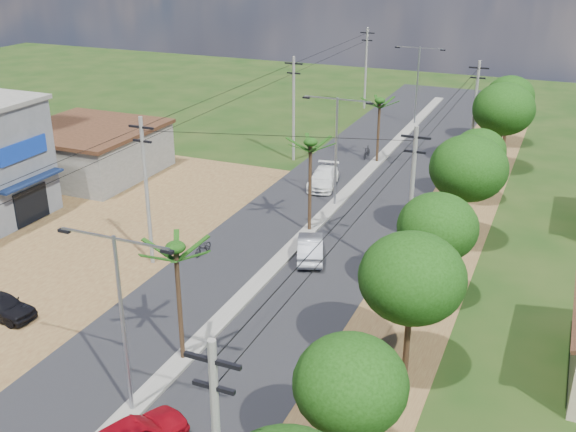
% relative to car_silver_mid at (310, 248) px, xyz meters
% --- Properties ---
extents(ground, '(160.00, 160.00, 0.00)m').
position_rel_car_silver_mid_xyz_m(ground, '(-1.50, -16.30, -0.71)').
color(ground, black).
rests_on(ground, ground).
extents(road, '(12.00, 110.00, 0.04)m').
position_rel_car_silver_mid_xyz_m(road, '(-1.50, -1.30, -0.69)').
color(road, black).
rests_on(road, ground).
extents(median, '(1.00, 90.00, 0.18)m').
position_rel_car_silver_mid_xyz_m(median, '(-1.50, 1.70, -0.62)').
color(median, '#605E56').
rests_on(median, ground).
extents(dirt_lot_west, '(18.00, 46.00, 0.04)m').
position_rel_car_silver_mid_xyz_m(dirt_lot_west, '(-16.50, -8.30, -0.69)').
color(dirt_lot_west, '#51311B').
rests_on(dirt_lot_west, ground).
extents(dirt_shoulder_east, '(5.00, 90.00, 0.03)m').
position_rel_car_silver_mid_xyz_m(dirt_shoulder_east, '(7.00, -1.30, -0.69)').
color(dirt_shoulder_east, '#51311B').
rests_on(dirt_shoulder_east, ground).
extents(low_shed, '(10.40, 10.40, 3.95)m').
position_rel_car_silver_mid_xyz_m(low_shed, '(-22.50, 7.70, 1.26)').
color(low_shed, '#605E56').
rests_on(low_shed, ground).
extents(tree_east_b, '(4.00, 4.00, 5.83)m').
position_rel_car_silver_mid_xyz_m(tree_east_b, '(7.80, -16.30, 3.40)').
color(tree_east_b, black).
rests_on(tree_east_b, ground).
extents(tree_east_c, '(4.60, 4.60, 6.83)m').
position_rel_car_silver_mid_xyz_m(tree_east_c, '(8.20, -9.30, 4.15)').
color(tree_east_c, black).
rests_on(tree_east_c, ground).
extents(tree_east_d, '(4.20, 4.20, 6.13)m').
position_rel_car_silver_mid_xyz_m(tree_east_d, '(7.90, -2.30, 3.63)').
color(tree_east_d, black).
rests_on(tree_east_d, ground).
extents(tree_east_e, '(4.80, 4.80, 7.14)m').
position_rel_car_silver_mid_xyz_m(tree_east_e, '(8.10, 5.70, 4.38)').
color(tree_east_e, black).
rests_on(tree_east_e, ground).
extents(tree_east_f, '(3.80, 3.80, 5.52)m').
position_rel_car_silver_mid_xyz_m(tree_east_f, '(7.70, 13.70, 3.18)').
color(tree_east_f, black).
rests_on(tree_east_f, ground).
extents(tree_east_g, '(5.00, 5.00, 7.38)m').
position_rel_car_silver_mid_xyz_m(tree_east_g, '(8.30, 21.70, 4.53)').
color(tree_east_g, black).
rests_on(tree_east_g, ground).
extents(tree_east_h, '(4.40, 4.40, 6.52)m').
position_rel_car_silver_mid_xyz_m(tree_east_h, '(8.00, 29.70, 3.93)').
color(tree_east_h, black).
rests_on(tree_east_h, ground).
extents(palm_median_near, '(2.00, 2.00, 6.15)m').
position_rel_car_silver_mid_xyz_m(palm_median_near, '(-1.50, -12.30, 4.83)').
color(palm_median_near, black).
rests_on(palm_median_near, ground).
extents(palm_median_mid, '(2.00, 2.00, 6.55)m').
position_rel_car_silver_mid_xyz_m(palm_median_mid, '(-1.50, 3.70, 5.19)').
color(palm_median_mid, black).
rests_on(palm_median_mid, ground).
extents(palm_median_far, '(2.00, 2.00, 5.85)m').
position_rel_car_silver_mid_xyz_m(palm_median_far, '(-1.50, 19.70, 4.55)').
color(palm_median_far, black).
rests_on(palm_median_far, ground).
extents(streetlight_near, '(5.10, 0.18, 8.00)m').
position_rel_car_silver_mid_xyz_m(streetlight_near, '(-1.50, -16.30, 4.08)').
color(streetlight_near, gray).
rests_on(streetlight_near, ground).
extents(streetlight_mid, '(5.10, 0.18, 8.00)m').
position_rel_car_silver_mid_xyz_m(streetlight_mid, '(-1.50, 8.70, 4.08)').
color(streetlight_mid, gray).
rests_on(streetlight_mid, ground).
extents(streetlight_far, '(5.10, 0.18, 8.00)m').
position_rel_car_silver_mid_xyz_m(streetlight_far, '(-1.50, 33.70, 4.08)').
color(streetlight_far, gray).
rests_on(streetlight_far, ground).
extents(utility_pole_w_b, '(1.60, 0.24, 9.00)m').
position_rel_car_silver_mid_xyz_m(utility_pole_w_b, '(-8.50, -4.30, 4.05)').
color(utility_pole_w_b, '#605E56').
rests_on(utility_pole_w_b, ground).
extents(utility_pole_w_c, '(1.60, 0.24, 9.00)m').
position_rel_car_silver_mid_xyz_m(utility_pole_w_c, '(-8.50, 17.70, 4.05)').
color(utility_pole_w_c, '#605E56').
rests_on(utility_pole_w_c, ground).
extents(utility_pole_w_d, '(1.60, 0.24, 9.00)m').
position_rel_car_silver_mid_xyz_m(utility_pole_w_d, '(-8.50, 38.70, 4.05)').
color(utility_pole_w_d, '#605E56').
rests_on(utility_pole_w_d, ground).
extents(utility_pole_e_b, '(1.60, 0.24, 9.00)m').
position_rel_car_silver_mid_xyz_m(utility_pole_e_b, '(6.00, -0.30, 4.05)').
color(utility_pole_e_b, '#605E56').
rests_on(utility_pole_e_b, ground).
extents(utility_pole_e_c, '(1.60, 0.24, 9.00)m').
position_rel_car_silver_mid_xyz_m(utility_pole_e_c, '(6.00, 21.70, 4.05)').
color(utility_pole_e_c, '#605E56').
rests_on(utility_pole_e_c, ground).
extents(car_silver_mid, '(2.94, 4.56, 1.42)m').
position_rel_car_silver_mid_xyz_m(car_silver_mid, '(0.00, 0.00, 0.00)').
color(car_silver_mid, gray).
rests_on(car_silver_mid, ground).
extents(car_white_far, '(2.78, 5.12, 1.41)m').
position_rel_car_silver_mid_xyz_m(car_white_far, '(-3.69, 12.27, -0.01)').
color(car_white_far, silver).
rests_on(car_white_far, ground).
extents(car_parked_dark, '(3.92, 1.75, 1.31)m').
position_rel_car_silver_mid_xyz_m(car_parked_dark, '(-12.07, -12.63, -0.05)').
color(car_parked_dark, black).
rests_on(car_parked_dark, ground).
extents(moto_rider_west_a, '(0.68, 1.71, 0.88)m').
position_rel_car_silver_mid_xyz_m(moto_rider_west_a, '(-6.28, -2.07, -0.27)').
color(moto_rider_west_a, black).
rests_on(moto_rider_west_a, ground).
extents(moto_rider_west_b, '(0.51, 1.80, 1.08)m').
position_rel_car_silver_mid_xyz_m(moto_rider_west_b, '(-2.70, 20.64, -0.17)').
color(moto_rider_west_b, black).
rests_on(moto_rider_west_b, ground).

